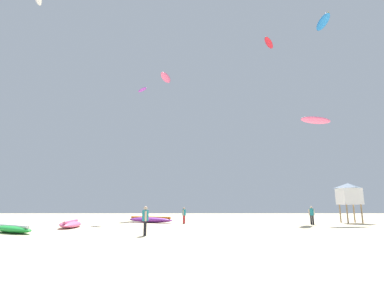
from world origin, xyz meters
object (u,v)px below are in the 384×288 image
kite_aloft_4 (324,22)px  person_midground (185,214)px  kite_grounded_near (151,220)px  kite_aloft_5 (317,120)px  kite_aloft_1 (270,43)px  kite_aloft_2 (143,90)px  kite_aloft_0 (167,78)px  kite_grounded_far (14,229)px  lifeguard_tower (350,193)px  kite_grounded_mid (72,224)px  person_foreground (146,218)px  person_left (313,214)px

kite_aloft_4 → person_midground: bearing=-160.7°
kite_grounded_near → kite_aloft_5: (18.72, 0.31, 11.11)m
kite_aloft_1 → kite_aloft_2: bearing=-161.0°
kite_aloft_0 → kite_grounded_far: bearing=-104.0°
kite_aloft_1 → kite_aloft_0: bearing=163.4°
lifeguard_tower → kite_aloft_4: bearing=72.3°
lifeguard_tower → kite_grounded_far: bearing=-157.5°
kite_aloft_0 → kite_grounded_mid: bearing=-102.7°
kite_grounded_far → kite_aloft_2: 24.70m
person_midground → kite_aloft_2: bearing=-24.9°
person_midground → kite_aloft_4: (19.37, 6.77, 26.33)m
kite_grounded_mid → kite_aloft_5: size_ratio=1.19×
person_foreground → person_midground: 12.75m
kite_grounded_mid → kite_aloft_4: kite_aloft_4 is taller
lifeguard_tower → kite_aloft_1: 27.86m
kite_aloft_2 → kite_aloft_1: bearing=19.0°
kite_aloft_1 → kite_grounded_mid: bearing=-140.1°
kite_grounded_mid → kite_aloft_4: bearing=23.5°
person_midground → person_left: (12.36, -1.66, 0.07)m
person_foreground → kite_grounded_mid: bearing=-56.9°
kite_aloft_5 → kite_grounded_far: bearing=-154.1°
person_midground → kite_grounded_far: (-11.11, -10.79, -0.69)m
person_midground → kite_grounded_mid: (-9.24, -5.69, -0.66)m
person_midground → kite_aloft_4: 33.38m
kite_grounded_near → kite_aloft_1: kite_aloft_1 is taller
person_foreground → kite_aloft_2: 25.26m
person_left → kite_grounded_far: (-23.47, -9.13, -0.76)m
lifeguard_tower → kite_aloft_4: size_ratio=0.97×
person_left → kite_grounded_far: person_left is taller
kite_grounded_near → kite_aloft_2: (-2.20, 4.96, 16.72)m
person_foreground → kite_grounded_near: 14.32m
kite_aloft_4 → kite_aloft_5: size_ratio=1.00×
person_foreground → kite_aloft_0: bearing=-99.8°
kite_grounded_mid → person_foreground: bearing=-43.8°
kite_aloft_4 → person_left: bearing=-129.7°
kite_aloft_0 → kite_aloft_1: kite_aloft_1 is taller
person_midground → kite_aloft_4: size_ratio=0.38×
lifeguard_tower → kite_aloft_5: size_ratio=0.97×
kite_aloft_0 → kite_aloft_2: size_ratio=2.28×
person_foreground → person_left: 18.07m
lifeguard_tower → kite_aloft_1: size_ratio=1.02×
kite_grounded_far → kite_aloft_4: 44.35m
kite_grounded_far → person_foreground: bearing=-11.2°
kite_aloft_2 → kite_aloft_5: 22.16m
kite_grounded_mid → person_midground: bearing=31.6°
lifeguard_tower → kite_aloft_0: 34.55m
lifeguard_tower → kite_aloft_0: kite_aloft_0 is taller
kite_aloft_0 → kite_aloft_1: size_ratio=1.12×
person_left → kite_aloft_4: size_ratio=0.41×
person_foreground → kite_grounded_far: size_ratio=0.40×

